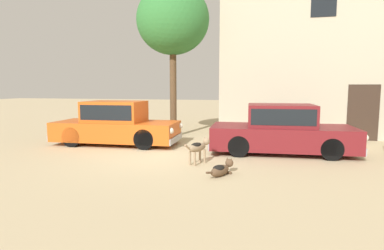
{
  "coord_description": "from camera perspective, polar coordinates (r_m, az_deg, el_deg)",
  "views": [
    {
      "loc": [
        3.07,
        -8.89,
        2.01
      ],
      "look_at": [
        0.91,
        0.2,
        0.9
      ],
      "focal_mm": 30.1,
      "sensor_mm": 36.0,
      "label": 1
    }
  ],
  "objects": [
    {
      "name": "ground_plane",
      "position": [
        9.62,
        -5.57,
        -5.32
      ],
      "size": [
        80.0,
        80.0,
        0.0
      ],
      "primitive_type": "plane",
      "color": "tan"
    },
    {
      "name": "parked_sedan_nearest",
      "position": [
        11.56,
        -13.31,
        0.28
      ],
      "size": [
        4.46,
        1.86,
        1.51
      ],
      "rotation": [
        0.0,
        0.0,
        0.04
      ],
      "color": "#D15619",
      "rests_on": "ground_plane"
    },
    {
      "name": "parked_sedan_second",
      "position": [
        10.14,
        15.54,
        -0.73
      ],
      "size": [
        4.45,
        2.04,
        1.48
      ],
      "rotation": [
        0.0,
        0.0,
        0.06
      ],
      "color": "maroon",
      "rests_on": "ground_plane"
    },
    {
      "name": "stray_dog_spotted",
      "position": [
        7.4,
        5.21,
        -7.77
      ],
      "size": [
        0.53,
        0.97,
        0.36
      ],
      "rotation": [
        0.0,
        0.0,
        1.11
      ],
      "color": "brown",
      "rests_on": "ground_plane"
    },
    {
      "name": "stray_dog_tan",
      "position": [
        8.45,
        1.18,
        -3.89
      ],
      "size": [
        0.52,
        0.99,
        0.68
      ],
      "rotation": [
        0.0,
        0.0,
        1.13
      ],
      "color": "#997F60",
      "rests_on": "ground_plane"
    },
    {
      "name": "acacia_tree_left",
      "position": [
        13.23,
        -3.44,
        18.0
      ],
      "size": [
        2.87,
        2.58,
        5.98
      ],
      "color": "brown",
      "rests_on": "ground_plane"
    }
  ]
}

